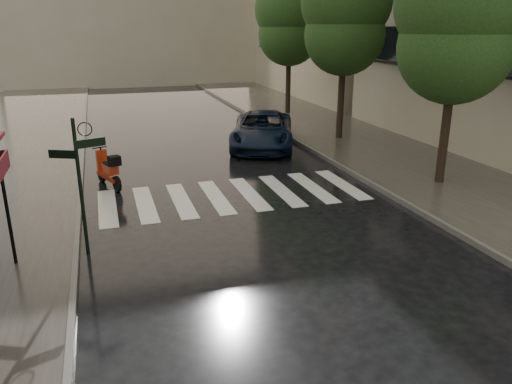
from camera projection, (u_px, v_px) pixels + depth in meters
ground at (158, 315)px, 8.89m from camera, size 120.00×120.00×0.00m
sidewalk_far at (354, 138)px, 22.63m from camera, size 5.50×60.00×0.12m
curb_near at (83, 157)px, 19.31m from camera, size 0.12×60.00×0.16m
curb_far at (296, 141)px, 21.83m from camera, size 0.12×60.00×0.16m
crosswalk at (233, 195)px, 15.16m from camera, size 7.85×3.20×0.01m
signpost at (80, 177)px, 10.68m from camera, size 1.17×0.29×3.10m
tree_near at (460, 10)px, 14.44m from camera, size 3.80×3.80×7.99m
tree_mid at (346, 8)px, 20.66m from camera, size 3.80×3.80×8.34m
tree_far at (290, 14)px, 27.09m from camera, size 3.80×3.80×8.16m
scooter at (109, 170)px, 15.75m from camera, size 0.85×1.73×1.18m
parked_car at (262, 130)px, 20.89m from camera, size 4.14×5.84×1.48m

